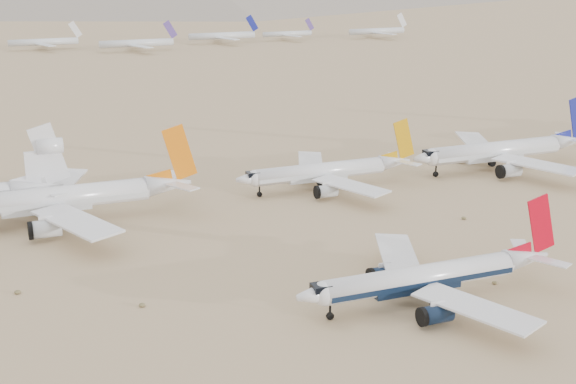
% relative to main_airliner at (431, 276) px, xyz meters
% --- Properties ---
extents(ground, '(7000.00, 7000.00, 0.00)m').
position_rel_main_airliner_xyz_m(ground, '(-11.16, 0.19, -4.14)').
color(ground, '#9B795A').
rests_on(ground, ground).
extents(main_airliner, '(42.64, 41.65, 15.05)m').
position_rel_main_airliner_xyz_m(main_airliner, '(0.00, 0.00, 0.00)').
color(main_airliner, silver).
rests_on(main_airliner, ground).
extents(row2_navy_widebody, '(47.52, 46.47, 16.90)m').
position_rel_main_airliner_xyz_m(row2_navy_widebody, '(57.15, 60.15, 0.58)').
color(row2_navy_widebody, silver).
rests_on(row2_navy_widebody, ground).
extents(row2_gold_tail, '(41.25, 40.34, 14.69)m').
position_rel_main_airliner_xyz_m(row2_gold_tail, '(10.37, 60.77, -0.03)').
color(row2_gold_tail, silver).
rests_on(row2_gold_tail, ground).
extents(row2_orange_tail, '(50.61, 49.51, 18.05)m').
position_rel_main_airliner_xyz_m(row2_orange_tail, '(-47.53, 58.70, 0.93)').
color(row2_orange_tail, silver).
rests_on(row2_orange_tail, ground).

